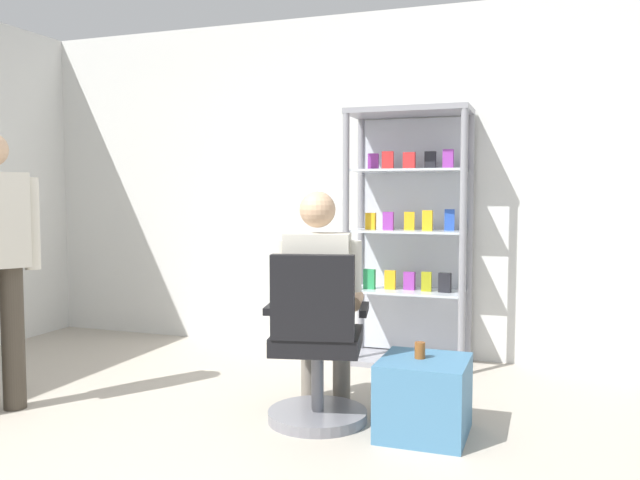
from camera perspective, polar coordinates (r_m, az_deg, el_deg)
The scene contains 6 objects.
back_wall at distance 5.26m, azimuth 4.17°, elevation 4.85°, with size 6.00×0.10×2.70m, color silver.
display_cabinet_main at distance 4.94m, azimuth 7.91°, elevation 0.40°, with size 0.90×0.45×1.90m.
office_chair at distance 3.63m, azimuth -0.33°, elevation -9.99°, with size 0.61×0.58×0.96m.
seated_shopkeeper at distance 3.73m, azimuth -0.01°, elevation -4.64°, with size 0.55×0.61×1.29m.
storage_crate at distance 3.58m, azimuth 9.10°, elevation -13.43°, with size 0.45×0.47×0.41m, color teal.
tea_glass at distance 3.53m, azimuth 8.75°, elevation -9.53°, with size 0.06×0.06×0.09m, color brown.
Camera 1 is at (1.39, -2.07, 1.28)m, focal length 36.51 mm.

